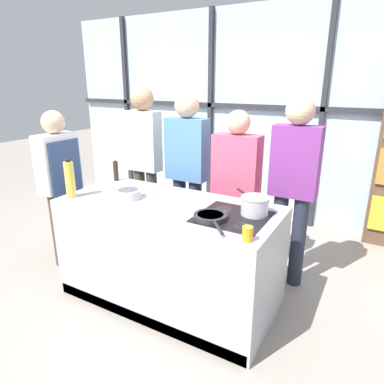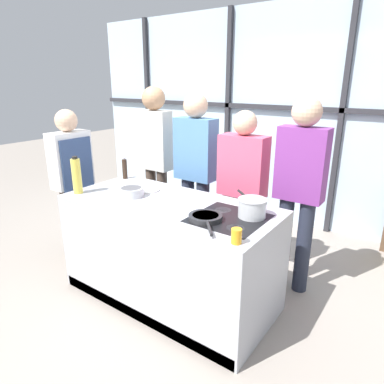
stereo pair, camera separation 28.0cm
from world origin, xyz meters
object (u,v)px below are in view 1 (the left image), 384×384
object	(u,v)px
pepper_grinder	(116,170)
saucepan	(255,205)
juice_glass_near	(248,234)
white_plate	(143,191)
chef	(61,180)
oil_bottle	(70,179)
mixing_bowl	(128,194)
spectator_far_left	(144,155)
spectator_far_right	(294,181)
spectator_center_left	(187,167)
spectator_center_right	(236,184)
frying_pan	(211,217)

from	to	relation	value
pepper_grinder	saucepan	bearing A→B (deg)	-6.89
juice_glass_near	white_plate	bearing A→B (deg)	158.23
white_plate	pepper_grinder	size ratio (longest dim) A/B	0.96
chef	white_plate	bearing A→B (deg)	96.99
chef	juice_glass_near	size ratio (longest dim) A/B	16.41
oil_bottle	mixing_bowl	bearing A→B (deg)	25.95
saucepan	juice_glass_near	bearing A→B (deg)	-75.54
mixing_bowl	oil_bottle	size ratio (longest dim) A/B	0.65
juice_glass_near	spectator_far_left	bearing A→B (deg)	145.93
spectator_far_right	juice_glass_near	bearing A→B (deg)	89.60
chef	spectator_far_right	distance (m)	2.28
oil_bottle	spectator_center_left	bearing A→B (deg)	62.89
spectator_center_right	spectator_center_left	bearing A→B (deg)	0.00
frying_pan	mixing_bowl	world-z (taller)	mixing_bowl
spectator_center_right	pepper_grinder	xyz separation A→B (m)	(-1.11, -0.48, 0.10)
frying_pan	white_plate	xyz separation A→B (m)	(-0.83, 0.28, -0.01)
pepper_grinder	juice_glass_near	world-z (taller)	pepper_grinder
chef	spectator_far_left	distance (m)	0.92
spectator_center_right	oil_bottle	xyz separation A→B (m)	(-1.10, -1.06, 0.16)
spectator_far_left	spectator_center_left	xyz separation A→B (m)	(0.55, 0.00, -0.07)
saucepan	oil_bottle	xyz separation A→B (m)	(-1.53, -0.40, 0.09)
spectator_center_left	spectator_center_right	xyz separation A→B (m)	(0.55, 0.00, -0.10)
spectator_far_left	spectator_far_right	distance (m)	1.66
spectator_far_left	oil_bottle	bearing A→B (deg)	90.42
white_plate	juice_glass_near	size ratio (longest dim) A/B	2.26
chef	spectator_far_right	world-z (taller)	spectator_far_right
saucepan	oil_bottle	world-z (taller)	oil_bottle
pepper_grinder	juice_glass_near	distance (m)	1.77
spectator_far_right	saucepan	size ratio (longest dim) A/B	5.28
frying_pan	oil_bottle	world-z (taller)	oil_bottle
chef	pepper_grinder	xyz separation A→B (m)	(0.49, 0.28, 0.10)
spectator_far_right	oil_bottle	world-z (taller)	spectator_far_right
chef	white_plate	xyz separation A→B (m)	(0.96, 0.12, 0.01)
chef	spectator_center_left	world-z (taller)	spectator_center_left
chef	frying_pan	size ratio (longest dim) A/B	4.25
spectator_center_right	saucepan	world-z (taller)	spectator_center_right
spectator_far_left	spectator_center_left	bearing A→B (deg)	-180.00
spectator_far_right	frying_pan	world-z (taller)	spectator_far_right
spectator_center_left	pepper_grinder	bearing A→B (deg)	40.70
spectator_far_left	white_plate	distance (m)	0.81
white_plate	spectator_center_left	bearing A→B (deg)	82.16
frying_pan	juice_glass_near	distance (m)	0.41
spectator_center_left	white_plate	distance (m)	0.66
frying_pan	mixing_bowl	size ratio (longest dim) A/B	1.71
mixing_bowl	saucepan	bearing A→B (deg)	9.59
saucepan	pepper_grinder	bearing A→B (deg)	173.11
white_plate	mixing_bowl	xyz separation A→B (m)	(-0.00, -0.20, 0.03)
spectator_center_right	spectator_far_right	world-z (taller)	spectator_far_right
spectator_center_left	frying_pan	world-z (taller)	spectator_center_left
chef	spectator_far_right	bearing A→B (deg)	109.45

